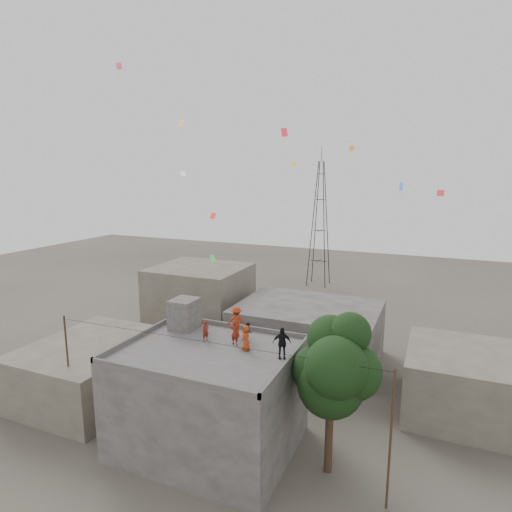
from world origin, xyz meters
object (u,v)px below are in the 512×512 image
at_px(stair_head_box, 184,314).
at_px(person_dark_adult, 282,343).
at_px(person_red_adult, 235,333).
at_px(transmission_tower, 320,224).
at_px(tree, 335,368).

distance_m(stair_head_box, person_dark_adult, 7.78).
xyz_separation_m(person_red_adult, person_dark_adult, (3.25, -0.71, 0.14)).
bearing_deg(transmission_tower, tree, -73.91).
bearing_deg(stair_head_box, person_dark_adult, -14.19).
bearing_deg(person_dark_adult, tree, -23.59).
relative_size(person_red_adult, person_dark_adult, 0.84).
bearing_deg(stair_head_box, tree, -10.74).
height_order(stair_head_box, transmission_tower, transmission_tower).
distance_m(transmission_tower, person_red_adult, 38.99).
height_order(tree, person_dark_adult, tree).
distance_m(stair_head_box, transmission_tower, 37.46).
bearing_deg(tree, transmission_tower, 106.09).
xyz_separation_m(tree, transmission_tower, (-11.37, 39.40, 2.97)).
bearing_deg(person_dark_adult, stair_head_box, 144.09).
relative_size(stair_head_box, tree, 0.22).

